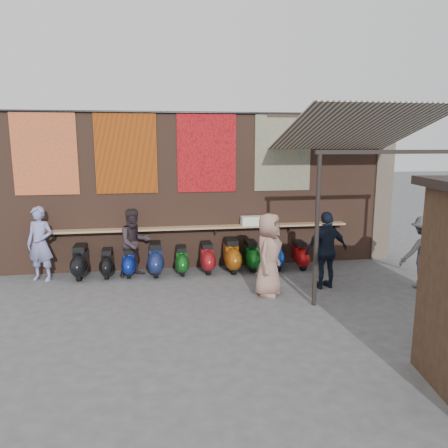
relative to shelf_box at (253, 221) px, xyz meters
name	(u,v)px	position (x,y,z in m)	size (l,w,h in m)	color
ground	(208,300)	(-1.49, -2.30, -1.24)	(70.00, 70.00, 0.00)	#474749
brick_wall	(195,191)	(-1.49, 0.40, 0.76)	(10.00, 0.40, 4.00)	brown
pier_right	(380,188)	(3.71, 0.40, 0.76)	(0.50, 0.50, 4.00)	#4C4238
eating_counter	(196,228)	(-1.49, 0.03, -0.14)	(8.00, 0.32, 0.05)	#9E7A51
shelf_box	(253,221)	(0.00, 0.00, 0.00)	(0.63, 0.29, 0.23)	white
tapestry_redgold	(45,153)	(-5.09, 0.18, 1.76)	(1.50, 0.02, 2.00)	maroon
tapestry_sun	(126,153)	(-3.19, 0.18, 1.76)	(1.50, 0.02, 2.00)	#EB5B0D
tapestry_orange	(207,153)	(-1.19, 0.18, 1.76)	(1.50, 0.02, 2.00)	#B21916
tapestry_multi	(283,152)	(0.81, 0.18, 1.76)	(1.50, 0.02, 2.00)	#26618D
hang_rail	(194,113)	(-1.49, 0.17, 2.74)	(0.06, 0.06, 9.50)	black
scooter_stool_0	(80,262)	(-4.36, -0.25, -0.84)	(0.38, 0.84, 0.80)	black
scooter_stool_1	(107,263)	(-3.72, -0.27, -0.90)	(0.32, 0.71, 0.68)	black
scooter_stool_2	(129,262)	(-3.20, -0.27, -0.90)	(0.32, 0.71, 0.68)	navy
scooter_stool_3	(156,259)	(-2.55, -0.31, -0.84)	(0.38, 0.84, 0.80)	navy
scooter_stool_4	(182,260)	(-1.90, -0.31, -0.90)	(0.32, 0.72, 0.69)	#105016
scooter_stool_5	(207,258)	(-1.26, -0.28, -0.87)	(0.35, 0.79, 0.75)	maroon
scooter_stool_6	(232,255)	(-0.63, -0.32, -0.82)	(0.39, 0.88, 0.83)	#8B460C
scooter_stool_7	(252,256)	(-0.10, -0.27, -0.86)	(0.36, 0.79, 0.75)	#0B5214
scooter_stool_8	(275,255)	(0.53, -0.27, -0.87)	(0.35, 0.78, 0.74)	navy
scooter_stool_9	(300,255)	(1.20, -0.31, -0.89)	(0.33, 0.74, 0.70)	maroon
diner_left	(40,244)	(-5.24, -0.30, -0.35)	(0.65, 0.43, 1.79)	#7B7FB3
diner_right	(135,243)	(-3.04, -0.30, -0.40)	(0.82, 0.64, 1.68)	#2A2125
shopper_navy	(326,250)	(1.25, -1.91, -0.36)	(1.03, 0.43, 1.75)	black
shopper_grey	(424,252)	(3.41, -2.26, -0.41)	(1.07, 0.62, 1.66)	#5E5E63
shopper_tan	(269,255)	(-0.15, -2.14, -0.34)	(0.88, 0.57, 1.79)	#986F60
awning_canvas	(355,129)	(2.01, -1.40, 2.31)	(3.20, 3.40, 0.03)	beige
awning_ledger	(328,115)	(2.01, 0.19, 2.71)	(3.30, 0.08, 0.12)	#33261C
awning_header	(388,152)	(2.01, -2.90, 1.84)	(3.00, 0.08, 0.08)	black
awning_post_left	(317,231)	(0.61, -2.90, 0.31)	(0.09, 0.09, 3.10)	black
awning_post_right	(445,226)	(3.41, -2.90, 0.31)	(0.09, 0.09, 3.10)	black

